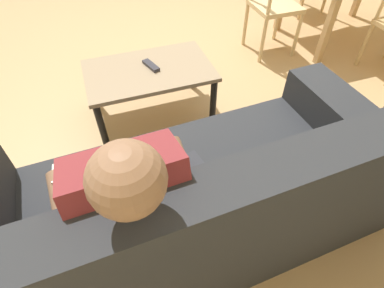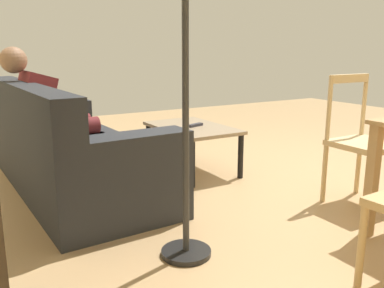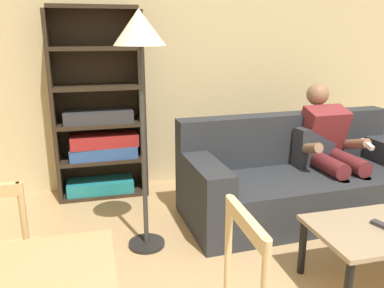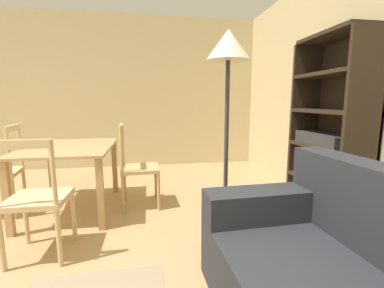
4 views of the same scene
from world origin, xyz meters
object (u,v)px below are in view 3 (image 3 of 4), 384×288
at_px(couch, 299,179).
at_px(floor_lamp, 140,51).
at_px(bookshelf, 100,123).
at_px(person_lounging, 329,147).
at_px(coffee_table, 384,234).

bearing_deg(couch, floor_lamp, -169.53).
distance_m(bookshelf, floor_lamp, 1.41).
xyz_separation_m(couch, floor_lamp, (-1.45, -0.27, 1.17)).
height_order(bookshelf, floor_lamp, bookshelf).
bearing_deg(floor_lamp, person_lounging, 10.25).
bearing_deg(bookshelf, floor_lamp, -76.69).
relative_size(couch, bookshelf, 1.17).
relative_size(coffee_table, floor_lamp, 0.53).
distance_m(couch, bookshelf, 1.99).
height_order(person_lounging, coffee_table, person_lounging).
relative_size(person_lounging, floor_lamp, 0.65).
xyz_separation_m(coffee_table, bookshelf, (-1.68, 2.04, 0.38)).
distance_m(coffee_table, bookshelf, 2.67).
bearing_deg(floor_lamp, couch, 10.47).
height_order(person_lounging, bookshelf, bookshelf).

